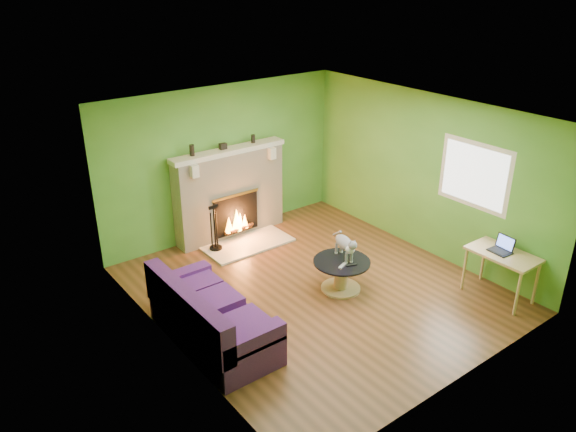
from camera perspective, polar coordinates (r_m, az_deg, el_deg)
name	(u,v)px	position (r m, az deg, el deg)	size (l,w,h in m)	color
floor	(315,289)	(8.34, 2.81, -7.42)	(5.00, 5.00, 0.00)	#553118
ceiling	(320,115)	(7.31, 3.23, 10.19)	(5.00, 5.00, 0.00)	white
wall_back	(223,162)	(9.64, -6.64, 5.51)	(5.00, 5.00, 0.00)	#42822A
wall_front	(470,283)	(6.25, 18.01, -6.50)	(5.00, 5.00, 0.00)	#42822A
wall_left	(168,255)	(6.64, -12.06, -3.90)	(5.00, 5.00, 0.00)	#42822A
wall_right	(425,174)	(9.25, 13.75, 4.15)	(5.00, 5.00, 0.00)	#42822A
window_frame	(474,175)	(8.67, 18.42, 3.98)	(1.20, 1.20, 0.00)	silver
window_pane	(474,175)	(8.66, 18.39, 3.97)	(1.06, 1.06, 0.00)	white
fireplace	(230,194)	(9.68, -5.93, 2.28)	(2.10, 0.46, 1.58)	beige
hearth	(248,244)	(9.59, -4.11, -2.83)	(1.50, 0.75, 0.03)	beige
mantel	(229,151)	(9.40, -6.06, 6.59)	(2.10, 0.28, 0.08)	beige
sofa	(209,319)	(7.17, -8.02, -10.32)	(0.88, 1.91, 0.86)	#43195F
coffee_table	(341,273)	(8.23, 5.43, -5.78)	(0.83, 0.83, 0.47)	tan
desk	(503,258)	(8.41, 20.97, -4.04)	(0.55, 0.95, 0.70)	tan
cat	(344,246)	(8.12, 5.73, -3.01)	(0.24, 0.65, 0.41)	slate
remote_silver	(342,266)	(7.99, 5.54, -5.05)	(0.17, 0.04, 0.02)	gray
remote_black	(351,265)	(8.03, 6.47, -4.96)	(0.16, 0.04, 0.02)	black
laptop	(501,245)	(8.33, 20.81, -2.78)	(0.26, 0.29, 0.22)	black
fire_tools	(215,227)	(9.28, -7.46, -1.15)	(0.21, 0.21, 0.79)	black
mantel_vase_left	(192,150)	(9.08, -9.73, 6.60)	(0.08, 0.08, 0.18)	black
mantel_vase_right	(253,139)	(9.66, -3.57, 7.84)	(0.07, 0.07, 0.14)	black
mantel_box	(223,146)	(9.36, -6.62, 7.05)	(0.12, 0.08, 0.10)	black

